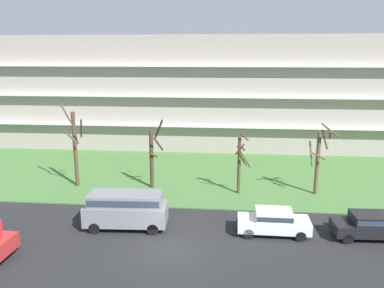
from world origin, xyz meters
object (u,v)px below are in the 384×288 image
(tree_left, at_px, (153,157))
(tree_center, at_px, (240,163))
(van_gray_near_right, at_px, (126,208))
(sedan_black_center_right, at_px, (370,225))
(tree_right, at_px, (319,158))
(sedan_white_near_left, at_px, (274,221))
(tree_far_left, at_px, (75,146))

(tree_left, height_order, tree_center, tree_left)
(tree_left, xyz_separation_m, van_gray_near_right, (-0.27, -7.66, -1.32))
(tree_center, bearing_deg, sedan_black_center_right, -41.87)
(tree_right, xyz_separation_m, sedan_black_center_right, (1.61, -7.27, -2.16))
(tree_center, xyz_separation_m, van_gray_near_right, (-7.33, -6.89, -1.21))
(sedan_white_near_left, bearing_deg, tree_left, -39.71)
(sedan_white_near_left, xyz_separation_m, sedan_black_center_right, (5.74, 0.00, 0.00))
(tree_far_left, xyz_separation_m, sedan_black_center_right, (21.17, -7.41, -2.63))
(tree_far_left, distance_m, tree_right, 19.57)
(tree_far_left, xyz_separation_m, tree_center, (13.48, -0.51, -0.90))
(tree_far_left, bearing_deg, sedan_black_center_right, -19.28)
(sedan_white_near_left, relative_size, sedan_black_center_right, 0.99)
(tree_far_left, distance_m, sedan_white_near_left, 17.31)
(tree_far_left, distance_m, sedan_black_center_right, 22.58)
(tree_center, relative_size, sedan_white_near_left, 1.17)
(tree_right, distance_m, sedan_black_center_right, 7.75)
(tree_far_left, relative_size, sedan_black_center_right, 1.60)
(tree_center, xyz_separation_m, sedan_black_center_right, (7.69, -6.89, -1.73))
(tree_center, xyz_separation_m, tree_right, (6.08, 0.37, 0.43))
(tree_far_left, bearing_deg, van_gray_near_right, -50.33)
(tree_far_left, xyz_separation_m, tree_left, (6.41, 0.25, -0.79))
(tree_right, distance_m, sedan_white_near_left, 8.63)
(tree_right, height_order, sedan_white_near_left, tree_right)
(sedan_white_near_left, distance_m, sedan_black_center_right, 5.74)
(sedan_black_center_right, bearing_deg, tree_center, -44.32)
(tree_left, relative_size, van_gray_near_right, 1.10)
(tree_center, bearing_deg, tree_right, 3.50)
(tree_center, height_order, van_gray_near_right, tree_center)
(tree_center, distance_m, tree_right, 6.11)
(tree_right, xyz_separation_m, sedan_white_near_left, (-4.13, -7.27, -2.16))
(tree_far_left, bearing_deg, sedan_white_near_left, -25.64)
(tree_left, height_order, sedan_black_center_right, tree_left)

